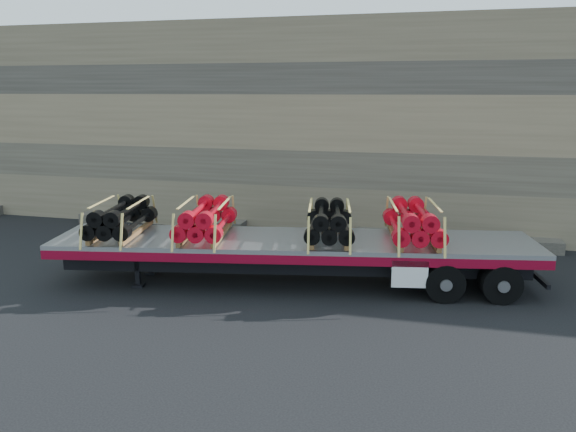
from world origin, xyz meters
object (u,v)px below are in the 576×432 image
bundle_front (121,219)px  bundle_midrear (329,223)px  trailer (293,261)px  bundle_midfront (206,220)px  bundle_rear (413,223)px

bundle_front → bundle_midrear: 5.20m
trailer → bundle_midfront: bearing=-180.0°
trailer → bundle_midrear: 1.33m
bundle_midfront → bundle_midrear: 3.05m
bundle_front → bundle_midfront: size_ratio=0.98×
bundle_front → bundle_rear: bearing=0.0°
trailer → bundle_front: 4.43m
bundle_front → bundle_midfront: bundle_midfront is taller
bundle_midfront → bundle_rear: size_ratio=0.97×
bundle_rear → bundle_midrear: bearing=-180.0°
bundle_midfront → bundle_front: bearing=-180.0°
bundle_front → bundle_rear: (7.10, 1.31, 0.02)m
bundle_midrear → bundle_rear: bearing=0.0°
bundle_midfront → trailer: bearing=0.0°
bundle_front → bundle_rear: bundle_rear is taller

